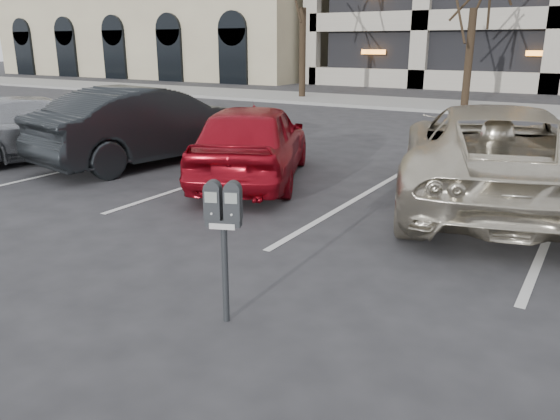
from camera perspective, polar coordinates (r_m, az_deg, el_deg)
ground at (r=6.16m, az=11.18°, el=-5.85°), size 140.00×140.00×0.00m
sidewalk at (r=21.57m, az=26.52°, el=9.16°), size 80.00×4.00×0.12m
stall_lines at (r=8.66m, az=7.88°, el=1.10°), size 16.90×5.20×0.00m
parking_meter at (r=4.59m, az=-5.94°, el=-0.83°), size 0.34×0.23×1.25m
suv_silver at (r=8.80m, az=21.18°, el=5.41°), size 3.95×5.95×1.53m
car_red at (r=9.66m, az=-2.88°, el=7.17°), size 3.22×4.48×1.42m
car_dark at (r=11.53m, az=-13.55°, el=8.65°), size 2.47×4.90×1.54m
car_silver at (r=12.68m, az=-23.65°, el=7.89°), size 3.48×4.86×1.31m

